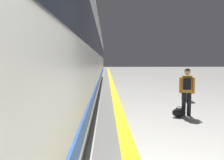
# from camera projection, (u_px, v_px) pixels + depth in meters

# --- Properties ---
(safety_line_strip) EXTENTS (0.36, 80.00, 0.01)m
(safety_line_strip) POSITION_uv_depth(u_px,v_px,m) (115.00, 96.00, 10.92)
(safety_line_strip) COLOR yellow
(safety_line_strip) RESTS_ON ground
(tactile_edge_band) EXTENTS (0.73, 80.00, 0.01)m
(tactile_edge_band) POSITION_uv_depth(u_px,v_px,m) (108.00, 96.00, 10.91)
(tactile_edge_band) COLOR slate
(tactile_edge_band) RESTS_ON ground
(high_speed_train) EXTENTS (2.94, 34.90, 4.97)m
(high_speed_train) POSITION_uv_depth(u_px,v_px,m) (57.00, 42.00, 7.57)
(high_speed_train) COLOR #38383D
(high_speed_train) RESTS_ON ground
(passenger_near) EXTENTS (0.47, 0.38, 1.60)m
(passenger_near) POSITION_uv_depth(u_px,v_px,m) (187.00, 88.00, 7.06)
(passenger_near) COLOR black
(passenger_near) RESTS_ON ground
(duffel_bag_near) EXTENTS (0.44, 0.26, 0.36)m
(duffel_bag_near) POSITION_uv_depth(u_px,v_px,m) (179.00, 113.00, 6.94)
(duffel_bag_near) COLOR black
(duffel_bag_near) RESTS_ON ground
(waste_bin) EXTENTS (0.46, 0.46, 0.91)m
(waste_bin) POSITION_uv_depth(u_px,v_px,m) (187.00, 91.00, 9.84)
(waste_bin) COLOR #4C4C51
(waste_bin) RESTS_ON ground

